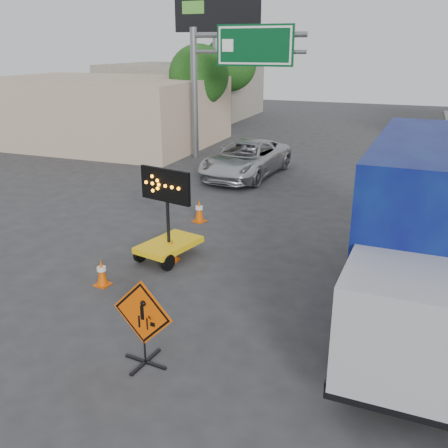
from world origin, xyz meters
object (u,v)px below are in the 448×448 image
Objects in this scene: arrow_board at (169,239)px; box_truck at (425,243)px; construction_sign at (143,321)px; pickup_truck at (246,159)px.

arrow_board is 6.96m from box_truck.
construction_sign is 0.66× the size of arrow_board.
box_truck is (6.81, -0.86, 1.19)m from arrow_board.
box_truck is at bearing -49.30° from pickup_truck.
pickup_truck is 0.71× the size of box_truck.
box_truck reaches higher than arrow_board.
construction_sign is at bearing -73.56° from pickup_truck.
arrow_board reaches higher than pickup_truck.
box_truck is at bearing 44.99° from construction_sign.
pickup_truck is at bearing 127.45° from box_truck.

